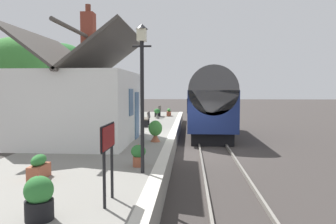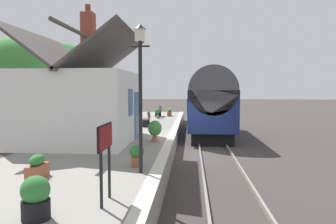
# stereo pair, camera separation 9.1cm
# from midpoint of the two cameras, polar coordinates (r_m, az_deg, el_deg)

# --- Properties ---
(ground_plane) EXTENTS (160.00, 160.00, 0.00)m
(ground_plane) POSITION_cam_midpoint_polar(r_m,az_deg,el_deg) (15.48, 5.17, -7.34)
(ground_plane) COLOR #383330
(platform) EXTENTS (32.00, 5.41, 0.82)m
(platform) POSITION_cam_midpoint_polar(r_m,az_deg,el_deg) (15.78, -8.45, -5.64)
(platform) COLOR gray
(platform) RESTS_ON ground
(platform_edge_coping) EXTENTS (32.00, 0.36, 0.02)m
(platform_edge_coping) POSITION_cam_midpoint_polar(r_m,az_deg,el_deg) (15.37, 0.78, -4.28)
(platform_edge_coping) COLOR beige
(platform_edge_coping) RESTS_ON platform
(rail_near) EXTENTS (52.00, 0.08, 0.14)m
(rail_near) POSITION_cam_midpoint_polar(r_m,az_deg,el_deg) (15.59, 11.19, -7.06)
(rail_near) COLOR gray
(rail_near) RESTS_ON ground
(rail_far) EXTENTS (52.00, 0.08, 0.14)m
(rail_far) POSITION_cam_midpoint_polar(r_m,az_deg,el_deg) (15.48, 5.85, -7.09)
(rail_far) COLOR gray
(rail_far) RESTS_ON ground
(train) EXTENTS (8.92, 2.73, 4.32)m
(train) POSITION_cam_midpoint_polar(r_m,az_deg,el_deg) (21.22, 7.36, 1.78)
(train) COLOR black
(train) RESTS_ON ground
(station_building) EXTENTS (5.90, 4.55, 6.02)m
(station_building) POSITION_cam_midpoint_polar(r_m,az_deg,el_deg) (14.30, -14.68, 1.47)
(station_building) COLOR white
(station_building) RESTS_ON platform
(bench_by_lamp) EXTENTS (1.42, 0.50, 0.88)m
(bench_by_lamp) POSITION_cam_midpoint_polar(r_m,az_deg,el_deg) (19.52, -3.59, -1.11)
(bench_by_lamp) COLOR brown
(bench_by_lamp) RESTS_ON platform
(bench_near_building) EXTENTS (1.41, 0.45, 0.88)m
(bench_near_building) POSITION_cam_midpoint_polar(r_m,az_deg,el_deg) (26.16, -1.51, 0.23)
(bench_near_building) COLOR brown
(bench_near_building) RESTS_ON platform
(planter_bench_right) EXTENTS (0.71, 0.32, 0.61)m
(planter_bench_right) POSITION_cam_midpoint_polar(r_m,az_deg,el_deg) (8.86, -21.80, -8.99)
(planter_bench_right) COLOR #9E5138
(planter_bench_right) RESTS_ON platform
(planter_by_door) EXTENTS (0.43, 0.43, 0.68)m
(planter_by_door) POSITION_cam_midpoint_polar(r_m,az_deg,el_deg) (9.49, -5.22, -7.45)
(planter_by_door) COLOR #9E5138
(planter_by_door) RESTS_ON platform
(planter_edge_far) EXTENTS (0.49, 0.49, 0.79)m
(planter_edge_far) POSITION_cam_midpoint_polar(r_m,az_deg,el_deg) (6.17, -21.92, -13.85)
(planter_edge_far) COLOR black
(planter_edge_far) RESTS_ON platform
(planter_edge_near) EXTENTS (0.46, 0.46, 0.82)m
(planter_edge_near) POSITION_cam_midpoint_polar(r_m,az_deg,el_deg) (24.53, -1.74, -0.13)
(planter_edge_near) COLOR gray
(planter_edge_near) RESTS_ON platform
(planter_bench_left) EXTENTS (0.86, 0.32, 0.63)m
(planter_bench_left) POSITION_cam_midpoint_polar(r_m,az_deg,el_deg) (26.66, 0.35, -0.07)
(planter_bench_left) COLOR #9E5138
(planter_bench_left) RESTS_ON platform
(planter_under_sign) EXTENTS (0.59, 0.59, 0.91)m
(planter_under_sign) POSITION_cam_midpoint_polar(r_m,az_deg,el_deg) (13.78, -2.13, -3.23)
(planter_under_sign) COLOR #9E5138
(planter_under_sign) RESTS_ON platform
(lamp_post_platform) EXTENTS (0.32, 0.50, 3.94)m
(lamp_post_platform) POSITION_cam_midpoint_polar(r_m,az_deg,el_deg) (8.58, -4.61, 7.29)
(lamp_post_platform) COLOR black
(lamp_post_platform) RESTS_ON platform
(station_sign_board) EXTENTS (0.96, 0.06, 1.57)m
(station_sign_board) POSITION_cam_midpoint_polar(r_m,az_deg,el_deg) (6.46, -10.67, -5.46)
(station_sign_board) COLOR black
(station_sign_board) RESTS_ON platform
(tree_far_right) EXTENTS (5.14, 5.26, 6.91)m
(tree_far_right) POSITION_cam_midpoint_polar(r_m,az_deg,el_deg) (29.10, -18.03, 6.46)
(tree_far_right) COLOR #4C3828
(tree_far_right) RESTS_ON ground
(tree_mid_background) EXTENTS (3.42, 3.59, 6.00)m
(tree_mid_background) POSITION_cam_midpoint_polar(r_m,az_deg,el_deg) (20.65, -25.28, 6.88)
(tree_mid_background) COLOR #4C3828
(tree_mid_background) RESTS_ON ground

